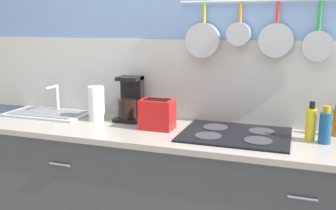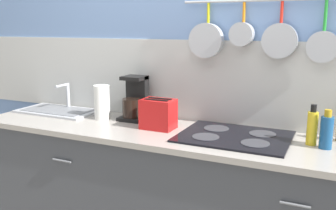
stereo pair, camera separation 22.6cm
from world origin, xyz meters
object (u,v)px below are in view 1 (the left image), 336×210
object	(u,v)px
toaster	(157,114)
bottle_dish_soap	(325,127)
bottle_vinegar	(311,123)
coffee_maker	(130,102)
paper_towel_roll	(96,104)

from	to	relation	value
toaster	bottle_dish_soap	xyz separation A→B (m)	(0.97, 0.02, -0.00)
bottle_vinegar	bottle_dish_soap	world-z (taller)	bottle_vinegar
toaster	bottle_vinegar	xyz separation A→B (m)	(0.90, 0.06, 0.00)
coffee_maker	bottle_vinegar	bearing A→B (deg)	-4.65
paper_towel_roll	coffee_maker	size ratio (longest dim) A/B	0.78
coffee_maker	bottle_dish_soap	world-z (taller)	coffee_maker
coffee_maker	bottle_vinegar	size ratio (longest dim) A/B	1.35
paper_towel_roll	bottle_dish_soap	distance (m)	1.44
paper_towel_roll	bottle_dish_soap	size ratio (longest dim) A/B	1.12
coffee_maker	toaster	size ratio (longest dim) A/B	1.36
coffee_maker	bottle_vinegar	world-z (taller)	coffee_maker
coffee_maker	toaster	world-z (taller)	coffee_maker
toaster	bottle_vinegar	size ratio (longest dim) A/B	0.99
paper_towel_roll	coffee_maker	world-z (taller)	coffee_maker
bottle_vinegar	bottle_dish_soap	bearing A→B (deg)	-26.40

